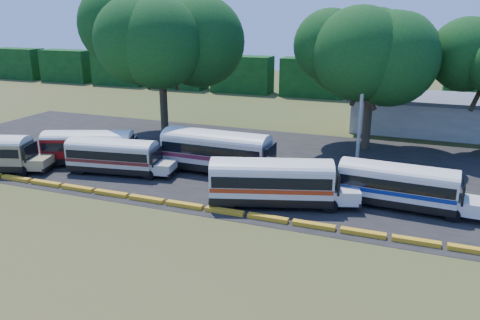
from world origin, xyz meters
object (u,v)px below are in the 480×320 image
(bus_cream_west, at_px, (115,154))
(tree_west, at_px, (160,31))
(bus_red, at_px, (91,145))
(bus_white_red, at_px, (274,180))

(bus_cream_west, xyz_separation_m, tree_west, (-2.30, 12.25, 9.34))
(tree_west, bearing_deg, bus_cream_west, -79.35)
(bus_red, relative_size, tree_west, 0.62)
(bus_cream_west, height_order, tree_west, tree_west)
(bus_red, height_order, bus_white_red, bus_white_red)
(bus_white_red, bearing_deg, bus_cream_west, 155.68)
(bus_white_red, distance_m, tree_west, 23.51)
(bus_cream_west, height_order, bus_white_red, bus_white_red)
(bus_red, xyz_separation_m, bus_white_red, (17.62, -3.12, 0.14))
(bus_red, distance_m, tree_west, 14.34)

